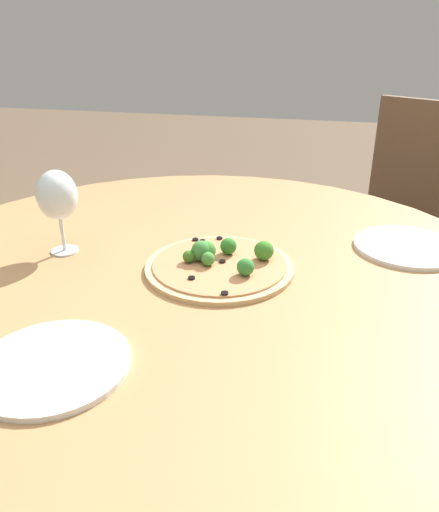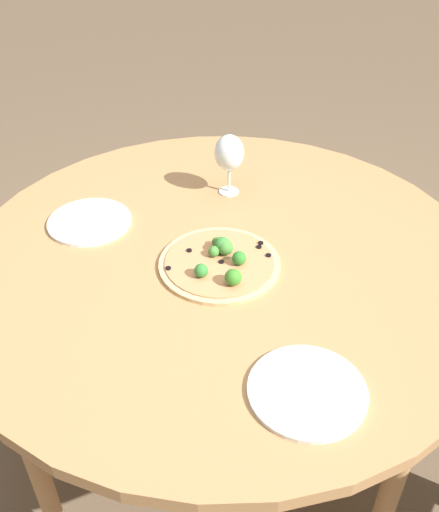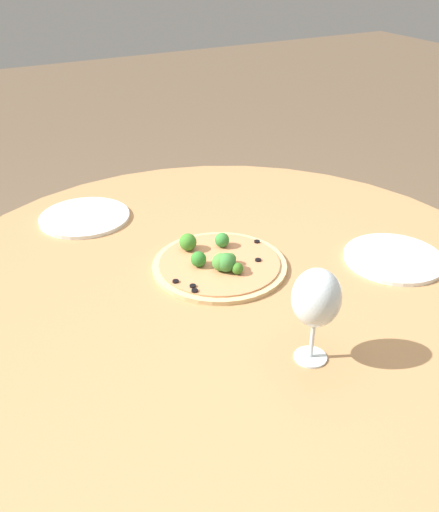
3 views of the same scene
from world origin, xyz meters
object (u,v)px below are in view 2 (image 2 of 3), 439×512
wine_glass (229,154)px  plate_far (90,222)px  pizza (220,262)px  plate_near (307,391)px

wine_glass → plate_far: size_ratio=0.80×
pizza → wine_glass: wine_glass is taller
plate_far → wine_glass: bearing=26.7°
pizza → plate_near: bearing=-63.2°
pizza → plate_far: size_ratio=1.33×
wine_glass → plate_far: wine_glass is taller
wine_glass → plate_near: (0.19, -0.75, -0.12)m
pizza → wine_glass: bearing=89.6°
wine_glass → plate_near: wine_glass is taller
pizza → plate_near: 0.44m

